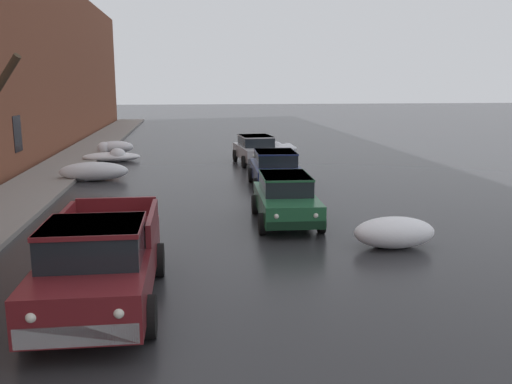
{
  "coord_description": "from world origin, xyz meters",
  "views": [
    {
      "loc": [
        -0.37,
        -3.08,
        4.13
      ],
      "look_at": [
        1.35,
        10.88,
        1.31
      ],
      "focal_mm": 38.77,
      "sensor_mm": 36.0,
      "label": 1
    }
  ],
  "objects_px": {
    "sedan_silver_parked_far_down_block": "(256,149)",
    "sedan_green_parked_kerbside_close": "(286,198)",
    "sedan_darkblue_parked_kerbside_mid": "(276,168)",
    "pickup_truck_maroon_approaching_near_lane": "(100,262)"
  },
  "relations": [
    {
      "from": "pickup_truck_maroon_approaching_near_lane",
      "to": "sedan_darkblue_parked_kerbside_mid",
      "type": "height_order",
      "value": "pickup_truck_maroon_approaching_near_lane"
    },
    {
      "from": "pickup_truck_maroon_approaching_near_lane",
      "to": "sedan_green_parked_kerbside_close",
      "type": "height_order",
      "value": "pickup_truck_maroon_approaching_near_lane"
    },
    {
      "from": "sedan_silver_parked_far_down_block",
      "to": "sedan_green_parked_kerbside_close",
      "type": "bearing_deg",
      "value": -92.9
    },
    {
      "from": "sedan_darkblue_parked_kerbside_mid",
      "to": "sedan_silver_parked_far_down_block",
      "type": "xyz_separation_m",
      "value": [
        0.03,
        6.45,
        -0.0
      ]
    },
    {
      "from": "pickup_truck_maroon_approaching_near_lane",
      "to": "sedan_silver_parked_far_down_block",
      "type": "bearing_deg",
      "value": 74.1
    },
    {
      "from": "sedan_green_parked_kerbside_close",
      "to": "sedan_darkblue_parked_kerbside_mid",
      "type": "height_order",
      "value": "same"
    },
    {
      "from": "pickup_truck_maroon_approaching_near_lane",
      "to": "sedan_green_parked_kerbside_close",
      "type": "relative_size",
      "value": 1.24
    },
    {
      "from": "sedan_green_parked_kerbside_close",
      "to": "sedan_silver_parked_far_down_block",
      "type": "relative_size",
      "value": 0.97
    },
    {
      "from": "sedan_darkblue_parked_kerbside_mid",
      "to": "sedan_silver_parked_far_down_block",
      "type": "relative_size",
      "value": 0.98
    },
    {
      "from": "sedan_green_parked_kerbside_close",
      "to": "sedan_darkblue_parked_kerbside_mid",
      "type": "distance_m",
      "value": 5.6
    }
  ]
}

